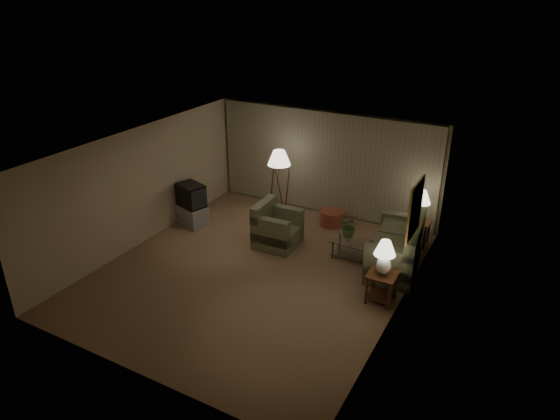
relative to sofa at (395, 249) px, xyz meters
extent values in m
plane|color=#9B6F55|center=(-2.50, -1.55, -0.43)|extent=(7.00, 7.00, 0.00)
cube|color=beige|center=(-2.50, 1.95, 0.92)|extent=(6.00, 0.04, 2.70)
cube|color=beige|center=(-5.50, -1.55, 0.92)|extent=(0.04, 7.00, 2.70)
cube|color=beige|center=(0.50, -1.55, 0.92)|extent=(0.04, 7.00, 2.70)
cube|color=white|center=(-2.50, -1.55, 2.27)|extent=(6.00, 7.00, 0.04)
cube|color=tan|center=(-2.50, 1.87, 0.92)|extent=(5.85, 0.12, 2.65)
cube|color=gold|center=(0.48, -0.75, 1.32)|extent=(0.03, 0.90, 1.10)
cube|color=maroon|center=(0.45, -0.75, 1.32)|extent=(0.02, 0.80, 1.00)
cube|color=#7B815A|center=(0.00, 0.00, -0.20)|extent=(2.16, 1.44, 0.45)
cube|color=#7B815A|center=(-2.65, -0.34, -0.21)|extent=(1.05, 1.01, 0.43)
cube|color=#3D1D10|center=(0.15, -1.35, 0.15)|extent=(0.54, 0.54, 0.04)
cube|color=#3D1D10|center=(0.15, -1.35, -0.31)|extent=(0.46, 0.46, 0.02)
cylinder|color=#3D1D10|center=(-0.07, -1.57, -0.15)|extent=(0.05, 0.05, 0.56)
cylinder|color=#3D1D10|center=(-0.07, -1.13, -0.15)|extent=(0.05, 0.05, 0.56)
cylinder|color=#3D1D10|center=(0.37, -1.57, -0.15)|extent=(0.05, 0.05, 0.56)
cylinder|color=#3D1D10|center=(0.37, -1.13, -0.15)|extent=(0.05, 0.05, 0.56)
cube|color=#3D1D10|center=(0.15, 1.25, 0.15)|extent=(0.54, 0.46, 0.04)
cube|color=#3D1D10|center=(0.15, 1.25, -0.31)|extent=(0.46, 0.39, 0.02)
cylinder|color=#3D1D10|center=(-0.07, 1.07, -0.15)|extent=(0.05, 0.05, 0.56)
cylinder|color=#3D1D10|center=(-0.07, 1.43, -0.15)|extent=(0.05, 0.05, 0.56)
cylinder|color=#3D1D10|center=(0.37, 1.07, -0.15)|extent=(0.05, 0.05, 0.56)
cylinder|color=#3D1D10|center=(0.37, 1.43, -0.15)|extent=(0.05, 0.05, 0.56)
ellipsoid|color=white|center=(0.15, -1.35, 0.35)|extent=(0.28, 0.28, 0.35)
cylinder|color=white|center=(0.15, -1.35, 0.57)|extent=(0.03, 0.03, 0.08)
cone|color=white|center=(0.15, -1.35, 0.73)|extent=(0.40, 0.40, 0.28)
ellipsoid|color=white|center=(0.15, 1.25, 0.36)|extent=(0.30, 0.30, 0.38)
cylinder|color=white|center=(0.15, 1.25, 0.59)|extent=(0.03, 0.03, 0.09)
cone|color=white|center=(0.15, 1.25, 0.77)|extent=(0.43, 0.43, 0.30)
cube|color=silver|center=(-0.86, -0.10, -0.02)|extent=(1.00, 0.55, 0.02)
cube|color=silver|center=(-0.86, -0.10, -0.33)|extent=(0.93, 0.48, 0.01)
cylinder|color=#392D16|center=(-1.29, -0.30, -0.23)|extent=(0.04, 0.04, 0.40)
cylinder|color=#392D16|center=(-1.29, 0.10, -0.23)|extent=(0.04, 0.04, 0.40)
cylinder|color=#392D16|center=(-0.43, -0.30, -0.23)|extent=(0.04, 0.04, 0.40)
cylinder|color=#392D16|center=(-0.43, 0.10, -0.23)|extent=(0.04, 0.04, 0.40)
cube|color=#9A9B9D|center=(-5.05, -0.40, -0.18)|extent=(1.07, 0.95, 0.50)
cube|color=black|center=(-5.05, -0.40, 0.36)|extent=(0.95, 0.87, 0.58)
cylinder|color=#3D1D10|center=(-3.36, 1.03, 0.98)|extent=(0.04, 0.04, 0.26)
cone|color=white|center=(-3.36, 1.03, 1.18)|extent=(0.58, 0.58, 0.36)
cylinder|color=#A94D39|center=(-1.97, 1.23, -0.24)|extent=(0.73, 0.73, 0.38)
imported|color=white|center=(-1.01, -0.10, 0.07)|extent=(0.20, 0.20, 0.16)
imported|color=#476D30|center=(-1.01, -0.10, 0.40)|extent=(0.53, 0.49, 0.49)
imported|color=olive|center=(-0.61, -0.20, 0.00)|extent=(0.24, 0.28, 0.02)
camera|label=1|loc=(2.28, -9.26, 5.13)|focal=32.00mm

